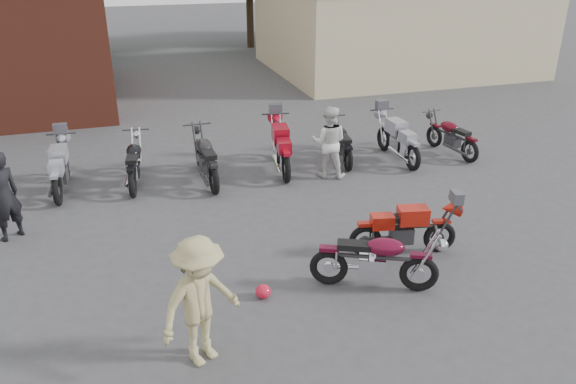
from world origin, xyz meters
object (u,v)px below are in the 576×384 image
object	(u,v)px
person_tan	(200,302)
row_bike_7	(451,134)
sportbike	(406,226)
person_dark	(3,196)
row_bike_1	(60,166)
row_bike_5	(341,141)
helmet	(263,291)
row_bike_6	(398,137)
row_bike_4	(281,145)
vintage_motorcycle	(377,257)
row_bike_2	(134,160)
person_light	(329,142)
row_bike_3	(206,156)

from	to	relation	value
person_tan	row_bike_7	world-z (taller)	person_tan
sportbike	person_dark	xyz separation A→B (m)	(-6.58, 2.66, 0.32)
row_bike_1	row_bike_5	xyz separation A→B (m)	(6.47, -0.13, -0.05)
person_dark	row_bike_7	distance (m)	10.23
helmet	row_bike_6	bearing A→B (deg)	45.19
sportbike	person_tan	xyz separation A→B (m)	(-3.78, -1.66, 0.36)
row_bike_6	row_bike_1	bearing A→B (deg)	86.05
row_bike_6	row_bike_7	world-z (taller)	row_bike_6
row_bike_4	row_bike_5	size ratio (longest dim) A/B	1.18
vintage_motorcycle	person_dark	distance (m)	6.64
helmet	row_bike_5	xyz separation A→B (m)	(3.37, 5.09, 0.41)
row_bike_2	row_bike_6	size ratio (longest dim) A/B	0.95
vintage_motorcycle	person_tan	world-z (taller)	person_tan
row_bike_6	helmet	bearing A→B (deg)	134.56
row_bike_2	row_bike_7	world-z (taller)	row_bike_2
person_tan	row_bike_5	size ratio (longest dim) A/B	0.99
row_bike_5	row_bike_6	world-z (taller)	row_bike_6
row_bike_4	row_bike_7	world-z (taller)	row_bike_4
row_bike_1	row_bike_7	bearing A→B (deg)	-89.64
row_bike_7	person_light	bearing A→B (deg)	88.24
sportbike	row_bike_6	world-z (taller)	row_bike_6
sportbike	person_dark	world-z (taller)	person_dark
sportbike	row_bike_7	bearing A→B (deg)	61.63
person_dark	person_light	xyz separation A→B (m)	(6.61, 1.03, -0.01)
person_tan	row_bike_7	xyz separation A→B (m)	(7.32, 5.81, -0.37)
row_bike_1	helmet	bearing A→B (deg)	-145.87
helmet	person_light	bearing A→B (deg)	57.44
row_bike_7	row_bike_4	bearing A→B (deg)	77.15
row_bike_4	row_bike_6	world-z (taller)	row_bike_4
sportbike	row_bike_2	xyz separation A→B (m)	(-4.23, 4.57, 0.03)
row_bike_2	row_bike_1	bearing A→B (deg)	95.13
person_light	person_tan	distance (m)	6.56
person_light	row_bike_5	xyz separation A→B (m)	(0.66, 0.84, -0.30)
person_tan	row_bike_6	distance (m)	8.27
person_dark	row_bike_5	distance (m)	7.51
row_bike_4	row_bike_5	world-z (taller)	row_bike_4
row_bike_3	row_bike_7	distance (m)	6.23
vintage_motorcycle	sportbike	world-z (taller)	vintage_motorcycle
row_bike_6	sportbike	bearing A→B (deg)	153.42
person_light	row_bike_3	xyz separation A→B (m)	(-2.72, 0.57, -0.23)
helmet	row_bike_7	xyz separation A→B (m)	(6.22, 4.72, 0.41)
helmet	row_bike_2	bearing A→B (deg)	106.78
vintage_motorcycle	person_tan	size ratio (longest dim) A/B	1.08
row_bike_3	row_bike_4	xyz separation A→B (m)	(1.81, 0.17, 0.02)
row_bike_3	sportbike	bearing A→B (deg)	-149.35
vintage_motorcycle	row_bike_7	xyz separation A→B (m)	(4.47, 4.98, -0.03)
sportbike	helmet	xyz separation A→B (m)	(-2.68, -0.56, -0.42)
person_dark	row_bike_7	xyz separation A→B (m)	(10.12, 1.50, -0.32)
sportbike	person_tan	bearing A→B (deg)	-144.29
person_dark	row_bike_3	xyz separation A→B (m)	(3.89, 1.60, -0.24)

